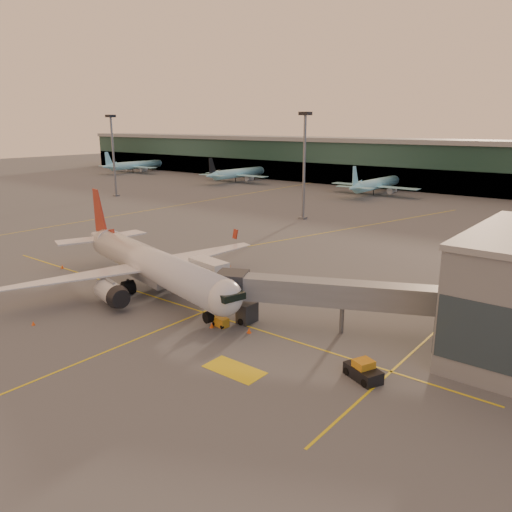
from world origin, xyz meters
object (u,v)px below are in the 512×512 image
Objects in this scene: catering_truck at (209,274)px; gpu_cart at (221,322)px; main_airplane at (149,264)px; pushback_tug at (363,371)px.

catering_truck is 3.23× the size of gpu_cart.
main_airplane is 20.83× the size of gpu_cart.
catering_truck is 1.57× the size of pushback_tug.
main_airplane is 35.05m from pushback_tug.
main_airplane is at bearing 177.42° from gpu_cart.
pushback_tug is (27.95, -8.88, -1.93)m from catering_truck.
pushback_tug is (18.69, -1.03, 0.23)m from gpu_cart.
gpu_cart is at bearing -30.96° from catering_truck.
catering_truck is 12.34m from gpu_cart.
catering_truck is at bearing 49.94° from main_airplane.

